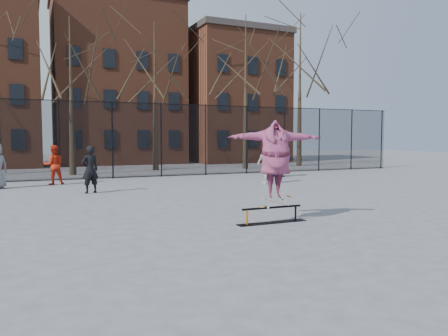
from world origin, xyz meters
name	(u,v)px	position (x,y,z in m)	size (l,w,h in m)	color
ground	(254,219)	(0.00, 0.00, 0.00)	(100.00, 100.00, 0.00)	#5D5D61
skate_rail	(272,216)	(0.16, -0.64, 0.16)	(1.88, 0.29, 0.41)	black
skateboard	(275,204)	(0.25, -0.64, 0.46)	(0.79, 0.19, 0.09)	olive
skater	(275,164)	(0.25, -0.64, 1.48)	(2.38, 0.65, 1.94)	#423585
bystander_black	(90,169)	(-3.24, 7.30, 0.91)	(0.67, 0.44, 1.83)	black
bystander_red	(54,165)	(-4.36, 11.11, 0.90)	(0.87, 0.68, 1.80)	red
bystander_white	(268,163)	(4.72, 7.53, 0.96)	(1.13, 0.47, 1.93)	silver
bystander_navy	(278,160)	(7.00, 10.36, 0.90)	(1.67, 0.53, 1.80)	#181F30
fence	(139,139)	(-0.01, 13.00, 2.05)	(34.03, 0.07, 4.00)	black
tree_row	(118,51)	(-0.25, 17.15, 7.36)	(33.66, 7.46, 10.67)	black
rowhouses	(110,89)	(0.72, 26.00, 6.06)	(29.00, 7.00, 13.00)	brown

